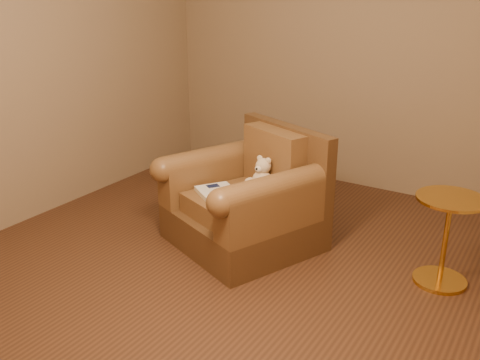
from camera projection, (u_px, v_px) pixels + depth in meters
The scene contains 6 objects.
floor at pixel (246, 268), 3.77m from camera, with size 4.00×4.00×0.00m, color #502E1B.
room at pixel (247, 14), 3.17m from camera, with size 4.02×4.02×2.71m.
armchair at pixel (248, 201), 4.03m from camera, with size 1.25×1.22×0.88m.
teddy_bear at pixel (261, 178), 3.97m from camera, with size 0.20×0.23×0.28m.
guidebook at pixel (221, 195), 3.89m from camera, with size 0.51×0.46×0.04m.
side_table at pixel (446, 238), 3.48m from camera, with size 0.44×0.44×0.61m.
Camera 1 is at (1.73, -2.83, 1.90)m, focal length 40.00 mm.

